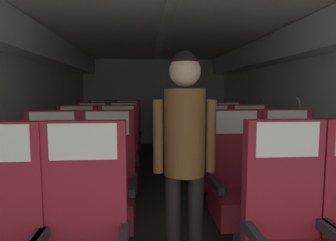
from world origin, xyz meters
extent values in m
cube|color=#3D3833|center=(0.00, 3.56, -0.01)|extent=(3.78, 7.52, 0.02)
cube|color=silver|center=(-1.79, 3.56, 1.07)|extent=(0.08, 7.12, 2.13)
cube|color=silver|center=(1.79, 3.56, 1.07)|extent=(0.08, 7.12, 2.13)
cube|color=silver|center=(0.00, 3.56, 2.13)|extent=(3.66, 7.12, 0.06)
cube|color=silver|center=(0.00, 7.14, 1.07)|extent=(3.66, 0.06, 2.13)
cube|color=silver|center=(-1.59, 3.56, 1.91)|extent=(0.31, 6.84, 0.36)
cube|color=silver|center=(1.59, 3.56, 1.91)|extent=(0.31, 6.84, 0.36)
cube|color=white|center=(0.00, 3.56, 2.09)|extent=(0.12, 6.41, 0.02)
cylinder|color=white|center=(1.75, 3.56, 1.11)|extent=(0.01, 0.26, 0.26)
cylinder|color=white|center=(1.75, 4.75, 1.11)|extent=(0.01, 0.26, 0.26)
cylinder|color=white|center=(1.75, 5.94, 1.11)|extent=(0.01, 0.26, 0.26)
cube|color=maroon|center=(-1.03, 1.46, 0.81)|extent=(0.46, 0.09, 0.70)
cube|color=maroon|center=(-0.58, 1.48, 0.81)|extent=(0.46, 0.09, 0.70)
cube|color=silver|center=(-0.58, 1.43, 1.05)|extent=(0.36, 0.01, 0.20)
cube|color=maroon|center=(0.56, 1.46, 0.81)|extent=(0.46, 0.09, 0.70)
cube|color=#28282D|center=(0.34, 1.26, 0.54)|extent=(0.05, 0.41, 0.06)
cube|color=silver|center=(0.56, 1.41, 1.05)|extent=(0.36, 0.01, 0.20)
cube|color=#38383D|center=(-1.02, 2.18, 0.11)|extent=(0.16, 0.18, 0.23)
cube|color=maroon|center=(-1.02, 2.18, 0.34)|extent=(0.46, 0.49, 0.23)
cube|color=maroon|center=(-1.02, 2.38, 0.81)|extent=(0.46, 0.09, 0.70)
cube|color=#28282D|center=(-0.80, 2.18, 0.54)|extent=(0.05, 0.41, 0.06)
cube|color=#28282D|center=(-1.24, 2.18, 0.54)|extent=(0.05, 0.41, 0.06)
cube|color=silver|center=(-1.02, 2.34, 1.05)|extent=(0.36, 0.01, 0.20)
cube|color=#38383D|center=(-0.56, 2.20, 0.11)|extent=(0.16, 0.18, 0.23)
cube|color=maroon|center=(-0.56, 2.20, 0.34)|extent=(0.46, 0.49, 0.23)
cube|color=maroon|center=(-0.56, 2.40, 0.81)|extent=(0.46, 0.09, 0.70)
cube|color=#28282D|center=(-0.34, 2.20, 0.54)|extent=(0.05, 0.41, 0.06)
cube|color=#28282D|center=(-0.78, 2.20, 0.54)|extent=(0.05, 0.41, 0.06)
cube|color=silver|center=(-0.56, 2.35, 1.05)|extent=(0.36, 0.01, 0.20)
cube|color=#38383D|center=(1.03, 2.20, 0.11)|extent=(0.16, 0.18, 0.23)
cube|color=maroon|center=(1.03, 2.20, 0.34)|extent=(0.46, 0.49, 0.23)
cube|color=maroon|center=(1.03, 2.40, 0.81)|extent=(0.46, 0.09, 0.70)
cube|color=#28282D|center=(1.25, 2.20, 0.54)|extent=(0.05, 0.41, 0.06)
cube|color=#28282D|center=(0.81, 2.20, 0.54)|extent=(0.05, 0.41, 0.06)
cube|color=silver|center=(1.03, 2.35, 1.05)|extent=(0.36, 0.01, 0.20)
cube|color=#38383D|center=(0.56, 2.19, 0.11)|extent=(0.16, 0.18, 0.23)
cube|color=maroon|center=(0.56, 2.19, 0.34)|extent=(0.46, 0.49, 0.23)
cube|color=maroon|center=(0.56, 2.39, 0.81)|extent=(0.46, 0.09, 0.70)
cube|color=#28282D|center=(0.78, 2.19, 0.54)|extent=(0.05, 0.41, 0.06)
cube|color=#28282D|center=(0.34, 2.19, 0.54)|extent=(0.05, 0.41, 0.06)
cube|color=silver|center=(0.56, 2.34, 1.05)|extent=(0.36, 0.01, 0.20)
cube|color=#38383D|center=(-1.03, 3.11, 0.11)|extent=(0.16, 0.18, 0.23)
cube|color=maroon|center=(-1.03, 3.11, 0.34)|extent=(0.46, 0.49, 0.23)
cube|color=maroon|center=(-1.03, 3.31, 0.81)|extent=(0.46, 0.09, 0.70)
cube|color=#28282D|center=(-0.81, 3.11, 0.54)|extent=(0.05, 0.41, 0.06)
cube|color=#28282D|center=(-1.25, 3.11, 0.54)|extent=(0.05, 0.41, 0.06)
cube|color=silver|center=(-1.03, 3.27, 1.05)|extent=(0.36, 0.01, 0.20)
cube|color=#38383D|center=(-0.56, 3.12, 0.11)|extent=(0.16, 0.18, 0.23)
cube|color=maroon|center=(-0.56, 3.12, 0.34)|extent=(0.46, 0.49, 0.23)
cube|color=maroon|center=(-0.56, 3.32, 0.81)|extent=(0.46, 0.09, 0.70)
cube|color=#28282D|center=(-0.34, 3.12, 0.54)|extent=(0.05, 0.41, 0.06)
cube|color=#28282D|center=(-0.78, 3.12, 0.54)|extent=(0.05, 0.41, 0.06)
cube|color=silver|center=(-0.56, 3.27, 1.05)|extent=(0.36, 0.01, 0.20)
cube|color=#38383D|center=(1.02, 3.13, 0.11)|extent=(0.16, 0.18, 0.23)
cube|color=maroon|center=(1.02, 3.13, 0.34)|extent=(0.46, 0.49, 0.23)
cube|color=maroon|center=(1.02, 3.33, 0.81)|extent=(0.46, 0.09, 0.70)
cube|color=#28282D|center=(1.24, 3.13, 0.54)|extent=(0.05, 0.41, 0.06)
cube|color=#28282D|center=(0.81, 3.13, 0.54)|extent=(0.05, 0.41, 0.06)
cube|color=silver|center=(1.02, 3.28, 1.05)|extent=(0.36, 0.01, 0.20)
cube|color=#38383D|center=(0.56, 3.11, 0.11)|extent=(0.16, 0.18, 0.23)
cube|color=maroon|center=(0.56, 3.11, 0.34)|extent=(0.46, 0.49, 0.23)
cube|color=maroon|center=(0.56, 3.31, 0.81)|extent=(0.46, 0.09, 0.70)
cube|color=#28282D|center=(0.78, 3.11, 0.54)|extent=(0.05, 0.41, 0.06)
cube|color=#28282D|center=(0.34, 3.11, 0.54)|extent=(0.05, 0.41, 0.06)
cube|color=silver|center=(0.56, 3.26, 1.05)|extent=(0.36, 0.01, 0.20)
cube|color=#38383D|center=(-1.02, 4.05, 0.11)|extent=(0.16, 0.18, 0.23)
cube|color=maroon|center=(-1.02, 4.05, 0.34)|extent=(0.46, 0.49, 0.23)
cube|color=maroon|center=(-1.02, 4.25, 0.81)|extent=(0.46, 0.09, 0.70)
cube|color=#28282D|center=(-0.80, 4.05, 0.54)|extent=(0.05, 0.41, 0.06)
cube|color=#28282D|center=(-1.24, 4.05, 0.54)|extent=(0.05, 0.41, 0.06)
cube|color=silver|center=(-1.02, 4.20, 1.05)|extent=(0.36, 0.01, 0.20)
cube|color=#38383D|center=(-0.56, 4.05, 0.11)|extent=(0.16, 0.18, 0.23)
cube|color=maroon|center=(-0.56, 4.05, 0.34)|extent=(0.46, 0.49, 0.23)
cube|color=maroon|center=(-0.56, 4.25, 0.81)|extent=(0.46, 0.09, 0.70)
cube|color=#28282D|center=(-0.34, 4.05, 0.54)|extent=(0.05, 0.41, 0.06)
cube|color=#28282D|center=(-0.78, 4.05, 0.54)|extent=(0.05, 0.41, 0.06)
cube|color=silver|center=(-0.56, 4.20, 1.05)|extent=(0.36, 0.01, 0.20)
cube|color=#38383D|center=(1.01, 4.05, 0.11)|extent=(0.16, 0.18, 0.23)
cube|color=maroon|center=(1.01, 4.05, 0.34)|extent=(0.46, 0.49, 0.23)
cube|color=maroon|center=(1.01, 4.25, 0.81)|extent=(0.46, 0.09, 0.70)
cube|color=#28282D|center=(1.23, 4.05, 0.54)|extent=(0.05, 0.41, 0.06)
cube|color=#28282D|center=(0.79, 4.05, 0.54)|extent=(0.05, 0.41, 0.06)
cube|color=silver|center=(1.01, 4.20, 1.05)|extent=(0.36, 0.01, 0.20)
cube|color=#38383D|center=(0.57, 4.03, 0.11)|extent=(0.16, 0.18, 0.23)
cube|color=maroon|center=(0.57, 4.03, 0.34)|extent=(0.46, 0.49, 0.23)
cube|color=maroon|center=(0.57, 4.23, 0.81)|extent=(0.46, 0.09, 0.70)
cube|color=#28282D|center=(0.79, 4.03, 0.54)|extent=(0.05, 0.41, 0.06)
cube|color=#28282D|center=(0.35, 4.03, 0.54)|extent=(0.05, 0.41, 0.06)
cube|color=silver|center=(0.57, 4.18, 1.05)|extent=(0.36, 0.01, 0.20)
cube|color=#38383D|center=(-1.02, 4.95, 0.11)|extent=(0.16, 0.18, 0.23)
cube|color=#33333D|center=(-1.02, 4.95, 0.34)|extent=(0.46, 0.49, 0.23)
cube|color=#33333D|center=(-1.02, 5.16, 0.81)|extent=(0.46, 0.09, 0.70)
cube|color=#28282D|center=(-0.80, 4.95, 0.54)|extent=(0.05, 0.41, 0.06)
cube|color=#28282D|center=(-1.24, 4.95, 0.54)|extent=(0.05, 0.41, 0.06)
cube|color=silver|center=(-1.02, 5.11, 1.05)|extent=(0.36, 0.01, 0.20)
cube|color=#38383D|center=(-0.56, 4.97, 0.11)|extent=(0.16, 0.18, 0.23)
cube|color=#33333D|center=(-0.56, 4.97, 0.34)|extent=(0.46, 0.49, 0.23)
cube|color=#33333D|center=(-0.56, 5.17, 0.81)|extent=(0.46, 0.09, 0.70)
cube|color=#28282D|center=(-0.34, 4.97, 0.54)|extent=(0.05, 0.41, 0.06)
cube|color=#28282D|center=(-0.78, 4.97, 0.54)|extent=(0.05, 0.41, 0.06)
cube|color=silver|center=(-0.56, 5.13, 1.05)|extent=(0.36, 0.01, 0.20)
cube|color=#38383D|center=(1.02, 4.96, 0.11)|extent=(0.16, 0.18, 0.23)
cube|color=#33333D|center=(1.02, 4.96, 0.34)|extent=(0.46, 0.49, 0.23)
cube|color=#33333D|center=(1.02, 5.16, 0.81)|extent=(0.46, 0.09, 0.70)
cube|color=#28282D|center=(1.23, 4.96, 0.54)|extent=(0.05, 0.41, 0.06)
cube|color=#28282D|center=(0.80, 4.96, 0.54)|extent=(0.05, 0.41, 0.06)
cube|color=silver|center=(1.02, 5.11, 1.05)|extent=(0.36, 0.01, 0.20)
cube|color=#38383D|center=(0.57, 4.95, 0.11)|extent=(0.16, 0.18, 0.23)
cube|color=#33333D|center=(0.57, 4.95, 0.34)|extent=(0.46, 0.49, 0.23)
cube|color=#33333D|center=(0.57, 5.15, 0.81)|extent=(0.46, 0.09, 0.70)
cube|color=#28282D|center=(0.79, 4.95, 0.54)|extent=(0.05, 0.41, 0.06)
cube|color=#28282D|center=(0.35, 4.95, 0.54)|extent=(0.05, 0.41, 0.06)
cube|color=silver|center=(0.57, 5.10, 1.05)|extent=(0.36, 0.01, 0.20)
cylinder|color=black|center=(-0.05, 1.79, 0.37)|extent=(0.11, 0.11, 0.75)
cylinder|color=black|center=(0.11, 1.79, 0.37)|extent=(0.11, 0.11, 0.75)
cylinder|color=brown|center=(0.03, 1.79, 1.04)|extent=(0.28, 0.28, 0.59)
cylinder|color=brown|center=(-0.15, 1.79, 1.01)|extent=(0.07, 0.07, 0.50)
cylinder|color=brown|center=(0.21, 1.79, 1.01)|extent=(0.07, 0.07, 0.50)
sphere|color=tan|center=(0.03, 1.79, 1.45)|extent=(0.21, 0.21, 0.21)
sphere|color=black|center=(0.03, 1.79, 1.50)|extent=(0.18, 0.18, 0.18)
camera|label=1|loc=(-0.24, -0.15, 1.32)|focal=31.03mm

